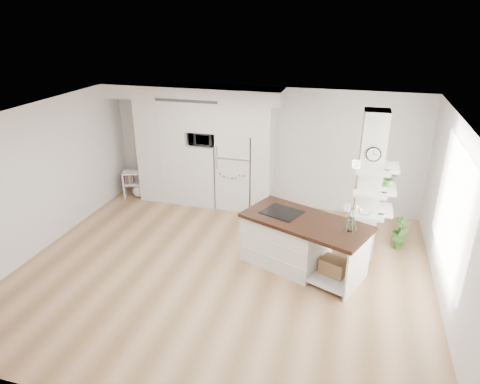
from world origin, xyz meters
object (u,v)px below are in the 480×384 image
(bookshelf, at_px, (136,186))
(kitchen_island, at_px, (292,239))
(refrigerator, at_px, (236,170))
(floor_plant_a, at_px, (400,238))

(bookshelf, bearing_deg, kitchen_island, -47.26)
(refrigerator, height_order, bookshelf, refrigerator)
(kitchen_island, xyz_separation_m, floor_plant_a, (1.89, 1.07, -0.26))
(refrigerator, distance_m, floor_plant_a, 3.74)
(kitchen_island, bearing_deg, bookshelf, 176.58)
(bookshelf, distance_m, floor_plant_a, 6.04)
(refrigerator, height_order, kitchen_island, refrigerator)
(refrigerator, bearing_deg, kitchen_island, -52.61)
(kitchen_island, distance_m, floor_plant_a, 2.19)
(kitchen_island, height_order, bookshelf, kitchen_island)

